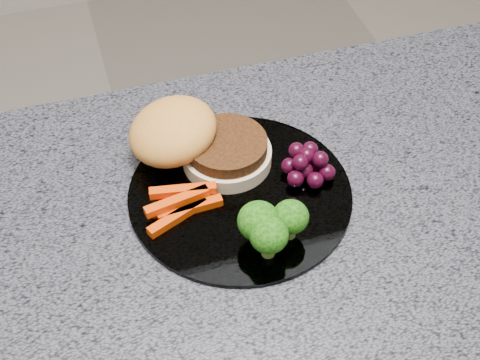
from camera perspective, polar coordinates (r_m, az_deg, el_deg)
The scene contains 6 objects.
countertop at distance 0.74m, azimuth -2.59°, elevation -7.13°, with size 1.20×0.60×0.04m, color #53535E.
plate at distance 0.78m, azimuth -0.00°, elevation -1.15°, with size 0.26×0.26×0.01m, color white.
burger at distance 0.80m, azimuth -4.11°, elevation 3.32°, with size 0.18×0.16×0.06m.
carrot_sticks at distance 0.75m, azimuth -5.00°, elevation -2.00°, with size 0.09×0.06×0.02m.
broccoli at distance 0.70m, azimuth 2.62°, elevation -3.85°, with size 0.08×0.06×0.05m.
grape_bunch at distance 0.79m, azimuth 5.76°, elevation 1.38°, with size 0.06×0.06×0.03m.
Camera 1 is at (-0.09, -0.42, 1.48)m, focal length 50.00 mm.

